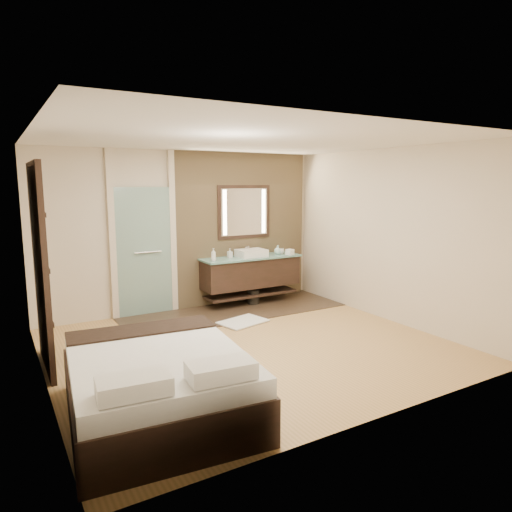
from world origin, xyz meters
TOP-DOWN VIEW (x-y plane):
  - floor at (0.00, 0.00)m, footprint 5.00×5.00m
  - tile_strip at (0.60, 1.60)m, footprint 3.80×1.30m
  - stone_wall at (1.10, 2.21)m, footprint 2.60×0.08m
  - vanity at (1.10, 1.92)m, footprint 1.85×0.55m
  - mirror_unit at (1.10, 2.16)m, footprint 1.06×0.04m
  - frosted_door at (-0.75, 2.20)m, footprint 1.10×0.12m
  - shoji_partition at (-2.43, 0.60)m, footprint 0.06×1.20m
  - bed at (-1.65, -1.16)m, footprint 1.75×2.10m
  - bath_mat at (0.41, 0.96)m, footprint 0.82×0.66m
  - waste_bin at (1.10, 1.85)m, footprint 0.23×0.23m
  - tissue_box at (1.82, 1.74)m, footprint 0.15×0.15m
  - soap_bottle_a at (0.31, 1.81)m, footprint 0.09×0.09m
  - soap_bottle_b at (0.70, 1.97)m, footprint 0.08×0.08m
  - soap_bottle_c at (1.66, 1.89)m, footprint 0.17×0.17m
  - cup at (1.73, 1.89)m, footprint 0.16×0.16m

SIDE VIEW (x-z plane):
  - floor at x=0.00m, z-range 0.00..0.00m
  - tile_strip at x=0.60m, z-range 0.00..0.01m
  - bath_mat at x=0.41m, z-range 0.01..0.03m
  - waste_bin at x=1.10m, z-range 0.00..0.27m
  - bed at x=-1.65m, z-range -0.06..0.69m
  - vanity at x=1.10m, z-range 0.14..1.02m
  - cup at x=1.73m, z-range 0.86..0.96m
  - tissue_box at x=1.82m, z-range 0.86..0.97m
  - soap_bottle_b at x=0.70m, z-range 0.86..1.03m
  - soap_bottle_c at x=1.66m, z-range 0.86..1.03m
  - soap_bottle_a at x=0.31m, z-range 0.86..1.08m
  - frosted_door at x=-0.75m, z-range -0.21..2.49m
  - shoji_partition at x=-2.43m, z-range 0.01..2.41m
  - stone_wall at x=1.10m, z-range 0.00..2.70m
  - mirror_unit at x=1.10m, z-range 1.17..2.13m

